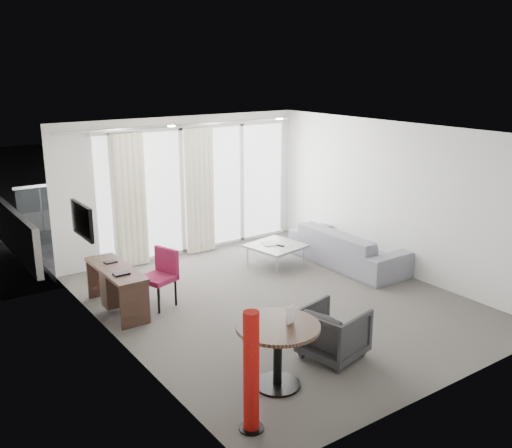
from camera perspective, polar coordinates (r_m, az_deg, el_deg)
floor at (r=8.84m, az=2.25°, el=-7.75°), size 5.00×6.00×0.00m
ceiling at (r=8.16m, az=2.44°, el=9.25°), size 5.00×6.00×0.00m
wall_left at (r=7.23m, az=-13.66°, el=-2.60°), size 0.00×6.00×2.60m
wall_right at (r=10.07m, az=13.76°, el=2.54°), size 0.00×6.00×2.60m
wall_front at (r=6.40m, az=18.87°, el=-5.44°), size 5.00×0.00×2.60m
window_panel at (r=11.02m, az=-5.84°, el=3.49°), size 4.00×0.02×2.38m
window_frame at (r=11.01m, az=-5.80°, el=3.48°), size 4.10×0.06×2.44m
curtain_left at (r=10.27m, az=-12.46°, el=2.29°), size 0.60×0.20×2.38m
curtain_right at (r=10.86m, az=-5.64°, el=3.31°), size 0.60×0.20×2.38m
curtain_track at (r=10.54m, az=-7.03°, el=9.79°), size 4.80×0.04×0.04m
downlight_a at (r=9.04m, az=-8.46°, el=9.66°), size 0.12×0.12×0.02m
downlight_b at (r=10.15m, az=2.36°, el=10.46°), size 0.12×0.12×0.02m
desk at (r=8.65m, az=-13.75°, el=-6.36°), size 0.44×1.41×0.66m
tv at (r=8.55m, az=-17.00°, el=0.33°), size 0.05×0.80×0.50m
desk_chair at (r=8.63m, az=-9.79°, el=-5.44°), size 0.60×0.58×0.88m
round_table at (r=6.53m, az=2.18°, el=-13.02°), size 1.02×1.02×0.75m
menu_card at (r=6.42m, az=3.44°, el=-10.15°), size 0.11×0.03×0.20m
red_lamp at (r=5.71m, az=-0.48°, el=-14.59°), size 0.34×0.34×1.27m
tub_armchair at (r=7.21m, az=7.77°, el=-10.69°), size 0.85×0.84×0.65m
coffee_table at (r=10.29m, az=1.98°, el=-3.14°), size 1.01×1.01×0.39m
remote at (r=10.17m, az=2.41°, el=-2.38°), size 0.11×0.16×0.02m
magazine at (r=10.27m, az=1.31°, el=-2.20°), size 0.27×0.31×0.02m
sofa at (r=10.41m, az=9.14°, el=-2.29°), size 0.90×2.31×0.67m
terrace_slab at (r=12.64m, az=-9.04°, el=-0.93°), size 5.60×3.00×0.12m
rattan_chair_a at (r=12.10m, az=-4.90°, el=0.99°), size 0.65×0.65×0.91m
rattan_chair_b at (r=12.84m, az=-3.66°, el=1.86°), size 0.82×0.82×0.90m
rattan_table at (r=13.05m, az=-5.56°, el=1.25°), size 0.58×0.58×0.55m
balustrade at (r=13.78m, az=-11.81°, el=2.73°), size 5.50×0.06×1.05m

